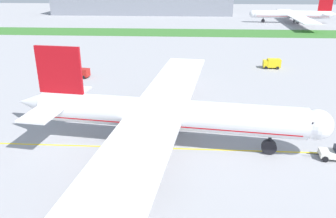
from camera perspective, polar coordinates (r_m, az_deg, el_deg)
The scene contains 10 objects.
ground_plane at distance 55.90m, azimuth -2.31°, elevation -5.84°, with size 600.00×600.00×0.00m, color #9E9EA3.
apron_taxi_line at distance 54.50m, azimuth -2.48°, elevation -6.61°, with size 280.00×0.36×0.01m, color yellow.
grass_median_strip at distance 168.62m, azimuth 1.76°, elevation 12.83°, with size 320.00×24.00×0.10m, color #38722D.
airliner_foreground at distance 53.35m, azimuth -0.91°, elevation -0.94°, with size 50.42×81.10×15.58m.
pushback_tug at distance 56.72m, azimuth 26.54°, elevation -6.72°, with size 6.23×3.05×2.23m.
ground_crew_wingwalker_port at distance 44.86m, azimuth -15.72°, elevation -12.87°, with size 0.40×0.50×1.58m.
service_truck_baggage_loader at distance 94.77m, azimuth -14.69°, elevation 6.01°, with size 5.43×3.42×2.49m.
service_truck_catering_van at distance 105.73m, azimuth 17.20°, elevation 7.42°, with size 5.08×2.83×2.84m.
parked_airliner_far_centre at distance 216.20m, azimuth 20.50°, elevation 14.74°, with size 49.95×80.97×14.02m.
terminal_building at distance 250.59m, azimuth -4.45°, elevation 17.72°, with size 126.40×20.00×18.00m, color gray.
Camera 1 is at (5.32, -49.33, 25.75)m, focal length 35.96 mm.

